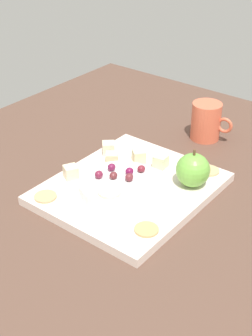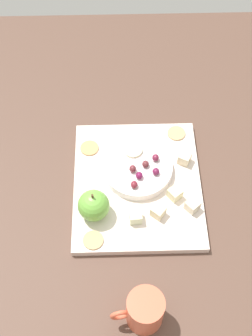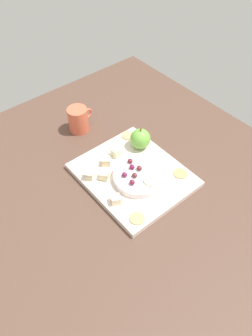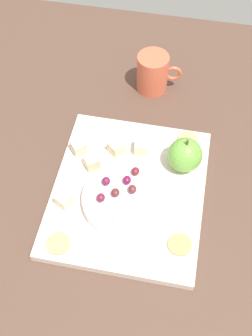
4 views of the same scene
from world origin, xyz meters
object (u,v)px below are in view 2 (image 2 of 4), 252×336
(cracker_0, at_px, (89,148))
(platter, at_px, (137,184))
(cheese_cube_4, at_px, (175,194))
(cup, at_px, (144,311))
(serving_dish, at_px, (138,168))
(cheese_cube_2, at_px, (192,206))
(cheese_cube_1, at_px, (136,217))
(apple_slice_0, at_px, (133,150))
(grape_2, at_px, (156,158))
(grape_1, at_px, (156,172))
(cracker_2, at_px, (93,240))
(cracker_1, at_px, (176,133))
(cheese_cube_0, at_px, (185,158))
(grape_3, at_px, (134,185))
(grape_0, at_px, (139,176))
(grape_4, at_px, (133,169))
(grape_5, at_px, (147,164))
(apple_whole, at_px, (94,205))
(cheese_cube_3, at_px, (158,211))

(cracker_0, bearing_deg, platter, -131.20)
(cheese_cube_4, xyz_separation_m, cup, (-0.27, 0.08, 0.01))
(serving_dish, relative_size, cheese_cube_2, 6.07)
(cheese_cube_1, distance_m, apple_slice_0, 0.17)
(cracker_0, bearing_deg, apple_slice_0, -103.02)
(serving_dish, height_order, grape_2, grape_2)
(grape_1, height_order, cup, cup)
(platter, height_order, grape_1, grape_1)
(cheese_cube_4, bearing_deg, cracker_2, 119.54)
(cracker_1, distance_m, cup, 0.46)
(cheese_cube_0, relative_size, grape_1, 1.53)
(grape_1, bearing_deg, grape_2, -2.44)
(cracker_2, height_order, grape_1, grape_1)
(cracker_2, bearing_deg, grape_3, -37.45)
(grape_0, distance_m, grape_4, 0.02)
(cracker_1, distance_m, grape_1, 0.15)
(grape_5, relative_size, cup, 0.17)
(apple_whole, relative_size, grape_2, 3.98)
(cup, bearing_deg, grape_4, 1.99)
(cheese_cube_3, bearing_deg, grape_5, 9.08)
(grape_1, xyz_separation_m, grape_2, (0.04, -0.00, 0.00))
(grape_0, bearing_deg, apple_whole, 127.06)
(serving_dish, distance_m, cheese_cube_2, 0.16)
(serving_dish, height_order, cracker_1, serving_dish)
(cheese_cube_3, distance_m, grape_5, 0.12)
(cheese_cube_2, bearing_deg, apple_slice_0, 40.70)
(grape_5, bearing_deg, apple_slice_0, 35.09)
(grape_1, bearing_deg, apple_slice_0, 36.96)
(cheese_cube_2, height_order, cracker_1, cheese_cube_2)
(platter, xyz_separation_m, serving_dish, (0.03, -0.00, 0.02))
(cracker_1, distance_m, cracker_2, 0.35)
(cheese_cube_2, distance_m, cup, 0.26)
(cheese_cube_1, xyz_separation_m, grape_0, (0.10, -0.01, 0.02))
(apple_whole, bearing_deg, grape_5, -48.44)
(grape_5, bearing_deg, serving_dish, 89.21)
(cheese_cube_2, relative_size, cracker_0, 0.60)
(cheese_cube_4, distance_m, cracker_0, 0.24)
(cheese_cube_4, xyz_separation_m, apple_slice_0, (0.12, 0.09, 0.01))
(cheese_cube_1, xyz_separation_m, cup, (-0.21, -0.01, 0.01))
(cheese_cube_1, relative_size, grape_2, 1.53)
(cheese_cube_0, distance_m, cheese_cube_4, 0.10)
(serving_dish, distance_m, grape_2, 0.05)
(cheese_cube_2, height_order, cheese_cube_3, same)
(apple_whole, bearing_deg, grape_3, -59.22)
(grape_0, height_order, grape_4, same)
(apple_slice_0, bearing_deg, cheese_cube_4, -141.91)
(apple_whole, height_order, grape_0, apple_whole)
(serving_dish, xyz_separation_m, apple_whole, (-0.11, 0.10, 0.02))
(cheese_cube_4, bearing_deg, grape_5, 39.87)
(cracker_2, xyz_separation_m, grape_5, (0.18, -0.13, 0.03))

